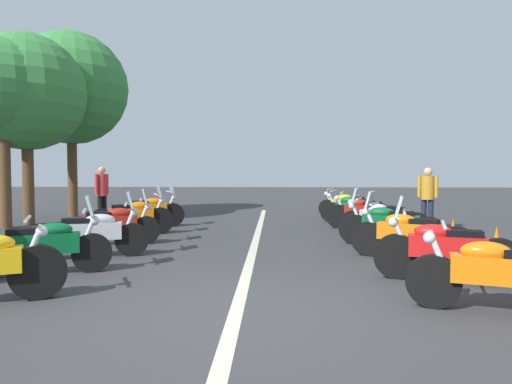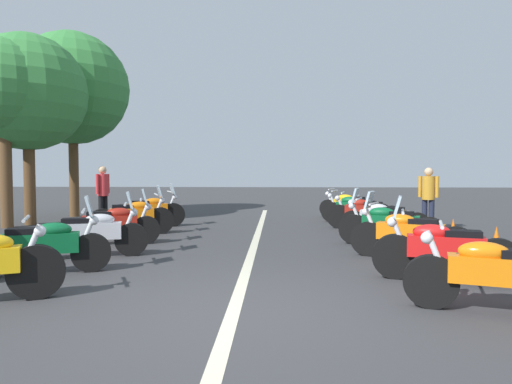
% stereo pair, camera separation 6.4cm
% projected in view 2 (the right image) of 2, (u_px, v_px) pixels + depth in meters
% --- Properties ---
extents(ground_plane, '(80.00, 80.00, 0.00)m').
position_uv_depth(ground_plane, '(232.00, 315.00, 4.85)').
color(ground_plane, '#38383A').
extents(lane_centre_stripe, '(17.27, 0.16, 0.01)m').
position_uv_depth(lane_centre_stripe, '(254.00, 245.00, 9.42)').
color(lane_centre_stripe, beige).
rests_on(lane_centre_stripe, ground_plane).
extents(motorcycle_left_row_1, '(0.94, 1.94, 1.19)m').
position_uv_depth(motorcycle_left_row_1, '(43.00, 245.00, 6.75)').
color(motorcycle_left_row_1, black).
rests_on(motorcycle_left_row_1, ground_plane).
extents(motorcycle_left_row_2, '(0.85, 2.03, 1.20)m').
position_uv_depth(motorcycle_left_row_2, '(91.00, 232.00, 8.11)').
color(motorcycle_left_row_2, black).
rests_on(motorcycle_left_row_2, ground_plane).
extents(motorcycle_left_row_3, '(0.85, 2.04, 1.19)m').
position_uv_depth(motorcycle_left_row_3, '(112.00, 224.00, 9.50)').
color(motorcycle_left_row_3, black).
rests_on(motorcycle_left_row_3, ground_plane).
extents(motorcycle_left_row_4, '(0.96, 1.96, 1.22)m').
position_uv_depth(motorcycle_left_row_4, '(133.00, 216.00, 11.00)').
color(motorcycle_left_row_4, black).
rests_on(motorcycle_left_row_4, ground_plane).
extents(motorcycle_left_row_5, '(1.03, 1.98, 1.23)m').
position_uv_depth(motorcycle_left_row_5, '(149.00, 210.00, 12.46)').
color(motorcycle_left_row_5, black).
rests_on(motorcycle_left_row_5, ground_plane).
extents(motorcycle_right_row_0, '(0.92, 1.98, 0.99)m').
position_uv_depth(motorcycle_right_row_0, '(499.00, 274.00, 4.85)').
color(motorcycle_right_row_0, black).
rests_on(motorcycle_right_row_0, ground_plane).
extents(motorcycle_right_row_1, '(0.85, 1.97, 1.22)m').
position_uv_depth(motorcycle_right_row_1, '(443.00, 249.00, 6.30)').
color(motorcycle_right_row_1, black).
rests_on(motorcycle_right_row_1, ground_plane).
extents(motorcycle_right_row_2, '(1.09, 1.98, 1.21)m').
position_uv_depth(motorcycle_right_row_2, '(408.00, 233.00, 7.92)').
color(motorcycle_right_row_2, black).
rests_on(motorcycle_right_row_2, ground_plane).
extents(motorcycle_right_row_3, '(0.98, 2.09, 1.21)m').
position_uv_depth(motorcycle_right_row_3, '(389.00, 224.00, 9.35)').
color(motorcycle_right_row_3, black).
rests_on(motorcycle_right_row_3, ground_plane).
extents(motorcycle_right_row_4, '(0.93, 2.04, 0.99)m').
position_uv_depth(motorcycle_right_row_4, '(383.00, 218.00, 10.63)').
color(motorcycle_right_row_4, black).
rests_on(motorcycle_right_row_4, ground_plane).
extents(motorcycle_right_row_5, '(0.85, 2.02, 1.01)m').
position_uv_depth(motorcycle_right_row_5, '(364.00, 212.00, 12.08)').
color(motorcycle_right_row_5, black).
rests_on(motorcycle_right_row_5, ground_plane).
extents(motorcycle_right_row_6, '(1.03, 2.02, 0.99)m').
position_uv_depth(motorcycle_right_row_6, '(355.00, 208.00, 13.53)').
color(motorcycle_right_row_6, black).
rests_on(motorcycle_right_row_6, ground_plane).
extents(motorcycle_right_row_7, '(1.07, 2.00, 0.99)m').
position_uv_depth(motorcycle_right_row_7, '(350.00, 205.00, 14.94)').
color(motorcycle_right_row_7, black).
rests_on(motorcycle_right_row_7, ground_plane).
extents(traffic_cone_0, '(0.36, 0.36, 0.61)m').
position_uv_depth(traffic_cone_0, '(453.00, 235.00, 9.02)').
color(traffic_cone_0, orange).
rests_on(traffic_cone_0, ground_plane).
extents(traffic_cone_1, '(0.36, 0.36, 0.61)m').
position_uv_depth(traffic_cone_1, '(496.00, 245.00, 7.77)').
color(traffic_cone_1, orange).
rests_on(traffic_cone_1, ground_plane).
extents(bystander_0, '(0.34, 0.45, 1.67)m').
position_uv_depth(bystander_0, '(428.00, 194.00, 11.74)').
color(bystander_0, '#1E2338').
rests_on(bystander_0, ground_plane).
extents(bystander_1, '(0.50, 0.32, 1.73)m').
position_uv_depth(bystander_1, '(103.00, 190.00, 13.05)').
color(bystander_1, black).
rests_on(bystander_1, ground_plane).
extents(roadside_tree_0, '(3.37, 3.37, 5.56)m').
position_uv_depth(roadside_tree_0, '(28.00, 93.00, 12.98)').
color(roadside_tree_0, brown).
rests_on(roadside_tree_0, ground_plane).
extents(roadside_tree_1, '(3.82, 3.82, 6.33)m').
position_uv_depth(roadside_tree_1, '(72.00, 89.00, 15.31)').
color(roadside_tree_1, brown).
rests_on(roadside_tree_1, ground_plane).
extents(roadside_tree_2, '(2.63, 2.63, 5.23)m').
position_uv_depth(roadside_tree_2, '(4.00, 88.00, 12.26)').
color(roadside_tree_2, brown).
rests_on(roadside_tree_2, ground_plane).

